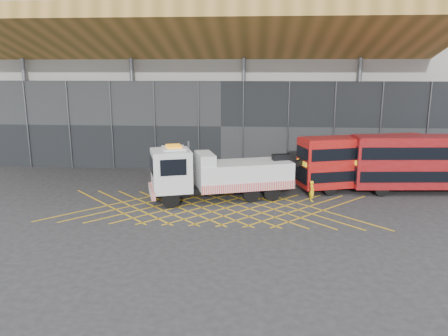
# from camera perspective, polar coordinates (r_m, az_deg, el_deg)

# --- Properties ---
(ground_plane) EXTENTS (120.00, 120.00, 0.00)m
(ground_plane) POSITION_cam_1_polar(r_m,az_deg,el_deg) (29.51, -6.06, -5.10)
(ground_plane) COLOR #272729
(road_markings) EXTENTS (21.56, 7.16, 0.01)m
(road_markings) POSITION_cam_1_polar(r_m,az_deg,el_deg) (29.19, -1.39, -5.22)
(road_markings) COLOR gold
(road_markings) RESTS_ON ground_plane
(construction_building) EXTENTS (55.00, 23.97, 18.00)m
(construction_building) POSITION_cam_1_polar(r_m,az_deg,el_deg) (46.13, 0.20, 12.72)
(construction_building) COLOR #989893
(construction_building) RESTS_ON ground_plane
(recovery_truck) EXTENTS (11.61, 5.64, 4.08)m
(recovery_truck) POSITION_cam_1_polar(r_m,az_deg,el_deg) (30.51, -0.93, -0.75)
(recovery_truck) COLOR black
(recovery_truck) RESTS_ON ground_plane
(bus_towed) EXTENTS (10.33, 5.16, 4.11)m
(bus_towed) POSITION_cam_1_polar(r_m,az_deg,el_deg) (34.70, 17.84, 0.96)
(bus_towed) COLOR #9E0F0C
(bus_towed) RESTS_ON ground_plane
(bus_second) EXTENTS (10.65, 3.30, 4.26)m
(bus_second) POSITION_cam_1_polar(r_m,az_deg,el_deg) (35.47, 24.57, 0.79)
(bus_second) COLOR maroon
(bus_second) RESTS_ON ground_plane
(worker) EXTENTS (0.46, 0.60, 1.47)m
(worker) POSITION_cam_1_polar(r_m,az_deg,el_deg) (31.07, 11.41, -2.96)
(worker) COLOR yellow
(worker) RESTS_ON ground_plane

